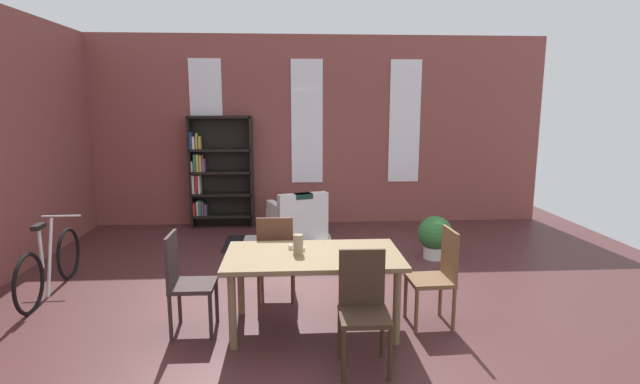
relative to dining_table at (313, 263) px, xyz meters
The scene contains 18 objects.
ground_plane 0.90m from the dining_table, 81.27° to the left, with size 9.67×9.67×0.00m, color #492627.
back_wall_brick 4.39m from the dining_table, 88.74° to the left, with size 8.44×0.12×3.30m, color brown.
window_pane_0 4.66m from the dining_table, 111.34° to the left, with size 0.55×0.02×2.14m, color white.
window_pane_1 4.36m from the dining_table, 88.72° to the left, with size 0.55×0.02×2.14m, color white.
window_pane_2 4.73m from the dining_table, 66.48° to the left, with size 0.55×0.02×2.14m, color white.
dining_table is the anchor object (origin of this frame).
vase_on_table 0.23m from the dining_table, behind, with size 0.09×0.09×0.19m, color #998466.
tealight_candle_0 0.29m from the dining_table, 142.86° to the left, with size 0.04×0.04×0.04m, color silver.
tealight_candle_1 0.18m from the dining_table, 132.57° to the left, with size 0.04×0.04×0.04m, color silver.
dining_chair_near_right 0.80m from the dining_table, 61.83° to the right, with size 0.41×0.41×0.95m.
dining_chair_head_right 1.20m from the dining_table, ahead, with size 0.42×0.42×0.95m.
dining_chair_far_left 0.80m from the dining_table, 118.26° to the left, with size 0.41×0.41×0.95m.
dining_chair_head_left 1.20m from the dining_table, behind, with size 0.40×0.40×0.95m.
bookshelf_tall 4.31m from the dining_table, 110.06° to the left, with size 1.08×0.29×1.93m.
armchair_white 3.34m from the dining_table, 91.76° to the left, with size 1.01×1.01×0.75m.
bicycle_second 3.13m from the dining_table, 160.21° to the left, with size 0.44×1.67×0.89m.
potted_plant_by_shelf 2.71m from the dining_table, 48.49° to the left, with size 0.48×0.48×0.60m.
striped_rug 3.01m from the dining_table, 97.82° to the left, with size 1.67×0.96×0.01m.
Camera 1 is at (-0.30, -4.95, 2.11)m, focal length 27.11 mm.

